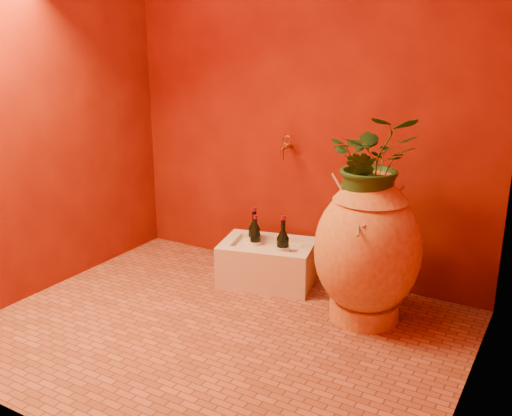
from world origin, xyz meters
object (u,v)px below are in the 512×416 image
Objects in this scene: wine_bottle_c at (254,238)px; wall_tap at (286,146)px; wine_bottle_a at (283,249)px; amphora at (367,249)px; wine_bottle_b at (255,243)px; stone_basin at (267,264)px.

wine_bottle_c is 2.21× the size of wall_tap.
wine_bottle_c is (-0.25, 0.07, -0.00)m from wine_bottle_a.
amphora reaches higher than wine_bottle_b.
stone_basin is 0.19m from wine_bottle_a.
stone_basin is at bearing -19.04° from wine_bottle_c.
stone_basin is 1.96× the size of wine_bottle_a.
wall_tap is (0.13, 0.18, 0.59)m from wine_bottle_c.
wall_tap is (-0.12, 0.25, 0.59)m from wine_bottle_a.
wine_bottle_b is at bearing -179.70° from stone_basin.
amphora is 0.83m from wine_bottle_b.
wine_bottle_c is at bearing -125.87° from wall_tap.
amphora is 2.51× the size of wine_bottle_a.
wine_bottle_c is at bearing 163.29° from wine_bottle_a.
amphora is at bearing -11.28° from wine_bottle_a.
wine_bottle_c is at bearing 127.26° from wine_bottle_b.
amphora reaches higher than stone_basin.
wine_bottle_a is at bearing 168.72° from amphora.
wine_bottle_c is at bearing 167.07° from amphora.
wine_bottle_b is at bearing 169.50° from amphora.
amphora is 0.78m from stone_basin.
wine_bottle_a is 0.26m from wine_bottle_c.
amphora is 5.63× the size of wall_tap.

